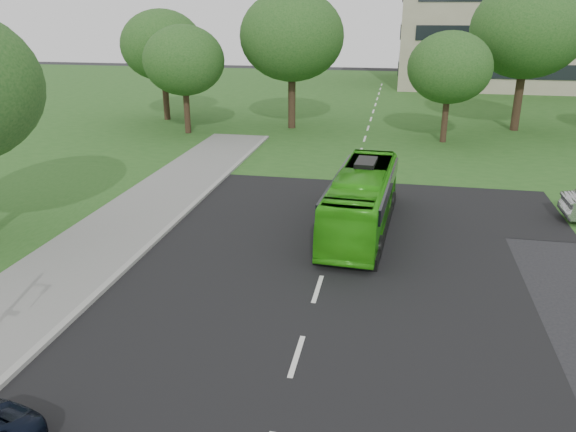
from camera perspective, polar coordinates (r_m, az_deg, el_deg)
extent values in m
plane|color=black|center=(17.49, 2.08, -10.44)|extent=(160.00, 160.00, 0.00)
cube|color=black|center=(36.06, 7.17, 5.78)|extent=(14.00, 120.00, 0.01)
cube|color=black|center=(30.30, 6.30, 3.02)|extent=(80.00, 12.00, 0.01)
cube|color=silver|center=(31.25, 6.47, 3.57)|extent=(0.15, 90.00, 0.01)
cube|color=#26551C|center=(60.57, 9.01, 11.55)|extent=(120.00, 60.00, 0.01)
cylinder|color=black|center=(43.96, -10.21, 10.22)|extent=(0.45, 0.45, 3.01)
ellipsoid|color=#174718|center=(43.47, -10.54, 15.29)|extent=(5.98, 5.98, 5.09)
cylinder|color=black|center=(45.15, 0.39, 11.33)|extent=(0.58, 0.58, 3.86)
ellipsoid|color=#174718|center=(44.64, 0.41, 17.82)|extent=(7.93, 7.93, 6.74)
cylinder|color=black|center=(41.72, 15.62, 9.19)|extent=(0.43, 0.43, 2.89)
ellipsoid|color=#174718|center=(41.22, 16.12, 14.30)|extent=(5.75, 5.75, 4.89)
cylinder|color=black|center=(47.65, 22.28, 10.53)|extent=(0.63, 0.63, 4.17)
ellipsoid|color=#174718|center=(47.18, 23.19, 17.02)|extent=(8.39, 8.39, 7.13)
cylinder|color=black|center=(49.91, -12.28, 11.50)|extent=(0.52, 0.52, 3.45)
ellipsoid|color=#174718|center=(49.46, -12.68, 16.57)|extent=(6.76, 6.76, 5.75)
imported|color=green|center=(24.12, 7.49, 1.66)|extent=(2.80, 9.49, 2.61)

